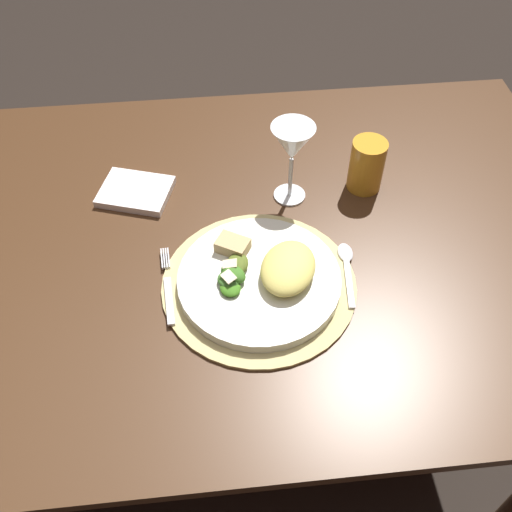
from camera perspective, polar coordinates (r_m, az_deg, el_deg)
ground_plane at (r=1.71m, az=-0.75°, el=-15.56°), size 6.00×6.00×0.00m
dining_table at (r=1.22m, az=-1.02°, el=-4.17°), size 1.33×0.90×0.75m
placemat at (r=1.00m, az=0.30°, el=-2.78°), size 0.33×0.33×0.01m
dinner_plate at (r=0.99m, az=0.30°, el=-2.34°), size 0.28×0.28×0.02m
pasta_serving at (r=0.98m, az=3.12°, el=-1.15°), size 0.13×0.15×0.04m
salad_greens at (r=0.98m, az=-2.24°, el=-1.77°), size 0.07×0.10×0.02m
bread_piece at (r=1.02m, az=-2.27°, el=1.03°), size 0.07×0.06×0.02m
fork at (r=1.00m, az=-8.48°, el=-3.15°), size 0.02×0.16×0.00m
spoon at (r=1.04m, az=8.74°, el=-0.69°), size 0.03×0.14×0.01m
napkin at (r=1.18m, az=-11.54°, el=6.11°), size 0.16×0.14×0.02m
wine_glass at (r=1.08m, az=3.53°, el=10.58°), size 0.08×0.08×0.16m
amber_tumbler at (r=1.16m, az=10.64°, el=8.61°), size 0.07×0.07×0.11m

